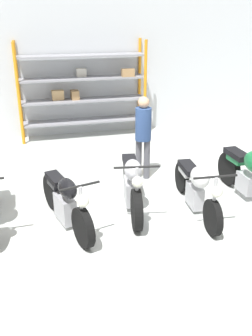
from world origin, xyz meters
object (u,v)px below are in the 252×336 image
Objects in this scene: shelving_rack at (83,89)px; motorcycle_black at (66,201)px; motorcycle_silver at (132,184)px; motorcycle_green at (249,174)px; person_browsing at (143,131)px; motorcycle_white at (196,187)px.

motorcycle_black is (-1.00, -4.62, -0.88)m from shelving_rack.
motorcycle_green is at bearing 93.69° from motorcycle_silver.
motorcycle_black is 1.14× the size of person_browsing.
motorcycle_white is at bearing 54.85° from person_browsing.
motorcycle_black is at bearing -90.05° from motorcycle_green.
motorcycle_green is at bearing 76.38° from motorcycle_black.
motorcycle_green is (3.33, 0.09, 0.08)m from motorcycle_black.
motorcycle_white is 1.12m from motorcycle_green.
shelving_rack reaches higher than motorcycle_black.
motorcycle_silver reaches higher than motorcycle_white.
person_browsing reaches higher than motorcycle_black.
shelving_rack reaches higher than motorcycle_green.
motorcycle_white is 1.24× the size of person_browsing.
motorcycle_black is 2.22m from motorcycle_white.
motorcycle_silver reaches higher than motorcycle_black.
motorcycle_black is 1.22m from motorcycle_silver.
shelving_rack is 1.65× the size of motorcycle_silver.
motorcycle_black reaches higher than motorcycle_white.
shelving_rack is 4.92m from motorcycle_white.
motorcycle_white is (1.23, -4.68, -0.86)m from shelving_rack.
motorcycle_silver is 0.97× the size of motorcycle_white.
person_browsing is at bearing 164.48° from motorcycle_silver.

